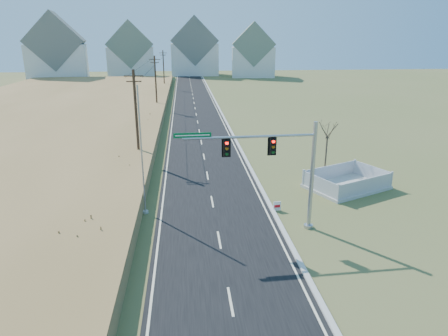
% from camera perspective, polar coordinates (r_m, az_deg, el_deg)
% --- Properties ---
extents(ground, '(260.00, 260.00, 0.00)m').
position_cam_1_polar(ground, '(26.52, -1.07, -8.29)').
color(ground, '#555D2D').
rests_on(ground, ground).
extents(road, '(8.00, 180.00, 0.06)m').
position_cam_1_polar(road, '(74.64, -4.25, 9.00)').
color(road, black).
rests_on(road, ground).
extents(curb, '(0.30, 180.00, 0.18)m').
position_cam_1_polar(curb, '(74.85, -1.03, 9.12)').
color(curb, '#B2AFA8').
rests_on(curb, ground).
extents(reed_marsh, '(38.00, 110.00, 1.30)m').
position_cam_1_polar(reed_marsh, '(68.33, -24.71, 7.08)').
color(reed_marsh, '#A17A48').
rests_on(reed_marsh, ground).
extents(utility_pole_near, '(1.80, 0.26, 9.00)m').
position_cam_1_polar(utility_pole_near, '(39.60, -12.42, 7.35)').
color(utility_pole_near, '#422D1E').
rests_on(utility_pole_near, ground).
extents(utility_pole_mid, '(1.80, 0.26, 9.00)m').
position_cam_1_polar(utility_pole_mid, '(69.20, -9.72, 11.97)').
color(utility_pole_mid, '#422D1E').
rests_on(utility_pole_mid, ground).
extents(utility_pole_far, '(1.80, 0.26, 9.00)m').
position_cam_1_polar(utility_pole_far, '(99.04, -8.62, 13.80)').
color(utility_pole_far, '#422D1E').
rests_on(utility_pole_far, ground).
extents(condo_nw, '(17.69, 13.38, 19.05)m').
position_cam_1_polar(condo_nw, '(128.91, -22.79, 14.95)').
color(condo_nw, white).
rests_on(condo_nw, ground).
extents(condo_nnw, '(14.93, 11.17, 17.03)m').
position_cam_1_polar(condo_nnw, '(132.75, -13.17, 15.57)').
color(condo_nnw, white).
rests_on(condo_nnw, ground).
extents(condo_n, '(15.27, 10.20, 18.54)m').
position_cam_1_polar(condo_n, '(135.80, -4.24, 16.30)').
color(condo_n, white).
rests_on(condo_n, ground).
extents(condo_ne, '(14.12, 10.51, 16.52)m').
position_cam_1_polar(condo_ne, '(129.63, 4.17, 15.88)').
color(condo_ne, white).
rests_on(condo_ne, ground).
extents(traffic_signal_mast, '(8.81, 0.65, 7.01)m').
position_cam_1_polar(traffic_signal_mast, '(24.75, 8.53, 0.34)').
color(traffic_signal_mast, '#9EA0A5').
rests_on(traffic_signal_mast, ground).
extents(fence_enclosure, '(7.38, 6.39, 1.41)m').
position_cam_1_polar(fence_enclosure, '(34.35, 17.08, -2.30)').
color(fence_enclosure, '#B7B5AD').
rests_on(fence_enclosure, ground).
extents(open_sign, '(0.56, 0.12, 0.69)m').
position_cam_1_polar(open_sign, '(28.82, 7.59, -5.41)').
color(open_sign, white).
rests_on(open_sign, ground).
extents(flagpole, '(0.40, 0.40, 8.94)m').
position_cam_1_polar(flagpole, '(27.65, -11.58, 0.43)').
color(flagpole, '#B7B5AD').
rests_on(flagpole, ground).
extents(bare_tree, '(1.88, 1.88, 4.99)m').
position_cam_1_polar(bare_tree, '(36.94, 14.64, 5.39)').
color(bare_tree, '#4C3F33').
rests_on(bare_tree, ground).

